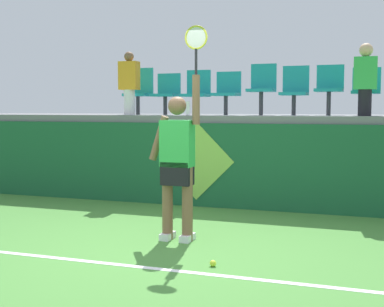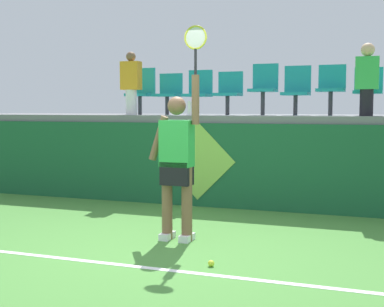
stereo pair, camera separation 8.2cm
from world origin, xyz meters
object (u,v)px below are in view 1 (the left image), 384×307
at_px(stadium_chair_1, 167,92).
at_px(stadium_chair_7, 366,88).
at_px(stadium_chair_0, 140,90).
at_px(spectator_0, 129,82).
at_px(stadium_chair_2, 197,91).
at_px(stadium_chair_6, 329,86).
at_px(spectator_1, 365,78).
at_px(stadium_chair_4, 262,86).
at_px(tennis_ball, 213,263).
at_px(tennis_player, 178,160).
at_px(stadium_chair_5, 295,89).
at_px(water_bottle, 188,108).
at_px(stadium_chair_3, 227,91).

height_order(stadium_chair_1, stadium_chair_7, stadium_chair_7).
bearing_deg(stadium_chair_0, spectator_0, -90.00).
xyz_separation_m(stadium_chair_2, stadium_chair_6, (2.30, -0.00, 0.05)).
height_order(stadium_chair_6, spectator_1, spectator_1).
xyz_separation_m(stadium_chair_4, spectator_0, (-2.29, -0.43, 0.08)).
bearing_deg(stadium_chair_0, stadium_chair_2, -0.24).
distance_m(stadium_chair_2, stadium_chair_4, 1.18).
distance_m(tennis_ball, stadium_chair_4, 4.49).
bearing_deg(tennis_player, stadium_chair_5, 74.09).
distance_m(stadium_chair_5, stadium_chair_7, 1.14).
bearing_deg(stadium_chair_7, stadium_chair_6, 179.84).
xyz_separation_m(stadium_chair_0, spectator_0, (-0.00, -0.43, 0.11)).
distance_m(stadium_chair_1, stadium_chair_2, 0.57).
height_order(tennis_ball, spectator_0, spectator_0).
bearing_deg(tennis_player, stadium_chair_1, 114.43).
relative_size(tennis_ball, stadium_chair_6, 0.08).
bearing_deg(tennis_ball, water_bottle, 114.03).
xyz_separation_m(stadium_chair_1, stadium_chair_3, (1.13, 0.00, 0.00)).
xyz_separation_m(stadium_chair_6, spectator_1, (0.57, -0.45, 0.10)).
xyz_separation_m(stadium_chair_0, stadium_chair_3, (1.67, -0.01, -0.04)).
height_order(stadium_chair_1, stadium_chair_3, stadium_chair_3).
relative_size(tennis_ball, spectator_0, 0.06).
height_order(stadium_chair_3, stadium_chair_6, stadium_chair_6).
distance_m(stadium_chair_1, stadium_chair_3, 1.13).
bearing_deg(stadium_chair_4, stadium_chair_0, 179.86).
xyz_separation_m(stadium_chair_2, stadium_chair_5, (1.73, 0.00, 0.02)).
bearing_deg(stadium_chair_0, stadium_chair_7, -0.16).
relative_size(stadium_chair_5, stadium_chair_7, 1.07).
xyz_separation_m(stadium_chair_2, stadium_chair_3, (0.56, -0.01, -0.01)).
bearing_deg(stadium_chair_5, spectator_0, -171.37).
distance_m(tennis_ball, stadium_chair_0, 5.21).
xyz_separation_m(water_bottle, stadium_chair_0, (-1.22, 0.75, 0.34)).
relative_size(water_bottle, stadium_chair_1, 0.31).
bearing_deg(stadium_chair_4, stadium_chair_2, 179.95).
height_order(water_bottle, stadium_chair_2, stadium_chair_2).
distance_m(stadium_chair_3, stadium_chair_5, 1.17).
bearing_deg(tennis_player, water_bottle, 107.16).
distance_m(stadium_chair_3, spectator_0, 1.73).
relative_size(stadium_chair_2, spectator_1, 0.73).
bearing_deg(stadium_chair_4, stadium_chair_3, -179.56).
bearing_deg(stadium_chair_3, tennis_player, -84.83).
bearing_deg(tennis_player, stadium_chair_4, 83.80).
height_order(water_bottle, stadium_chair_5, stadium_chair_5).
distance_m(stadium_chair_3, stadium_chair_7, 2.31).
relative_size(tennis_player, stadium_chair_3, 3.36).
bearing_deg(spectator_0, tennis_player, -53.99).
xyz_separation_m(stadium_chair_2, stadium_chair_7, (2.87, -0.01, 0.01)).
height_order(stadium_chair_3, stadium_chair_5, stadium_chair_5).
bearing_deg(stadium_chair_4, tennis_ball, -84.44).
bearing_deg(tennis_ball, stadium_chair_3, 104.12).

